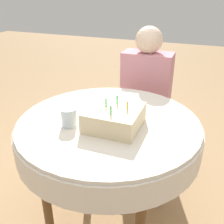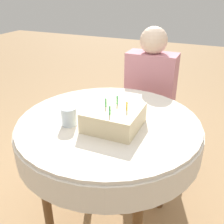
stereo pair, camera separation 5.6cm
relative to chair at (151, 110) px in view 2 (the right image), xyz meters
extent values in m
plane|color=#A37F56|center=(-0.02, -0.81, -0.48)|extent=(12.00, 12.00, 0.00)
cylinder|color=silver|center=(-0.02, -0.81, 0.28)|extent=(0.98, 0.98, 0.02)
cylinder|color=silver|center=(-0.02, -0.81, 0.20)|extent=(1.00, 1.00, 0.14)
cylinder|color=brown|center=(-0.29, -1.08, -0.10)|extent=(0.05, 0.05, 0.75)
cylinder|color=brown|center=(-0.29, -0.54, -0.10)|extent=(0.05, 0.05, 0.75)
cylinder|color=brown|center=(0.24, -0.54, -0.10)|extent=(0.05, 0.05, 0.75)
cube|color=#4C331E|center=(0.00, -0.07, -0.07)|extent=(0.37, 0.37, 0.04)
cube|color=#4C331E|center=(0.00, 0.10, 0.19)|extent=(0.34, 0.03, 0.48)
cylinder|color=#4C331E|center=(-0.16, -0.23, -0.28)|extent=(0.04, 0.04, 0.39)
cylinder|color=#4C331E|center=(0.16, -0.23, -0.28)|extent=(0.04, 0.04, 0.39)
cylinder|color=#4C331E|center=(-0.16, 0.09, -0.28)|extent=(0.04, 0.04, 0.39)
cylinder|color=#4C331E|center=(0.16, 0.09, -0.28)|extent=(0.04, 0.04, 0.39)
cylinder|color=beige|center=(-0.09, -0.21, -0.26)|extent=(0.09, 0.09, 0.42)
cylinder|color=beige|center=(0.09, -0.21, -0.26)|extent=(0.09, 0.09, 0.42)
cube|color=#C67F8E|center=(0.00, -0.07, 0.22)|extent=(0.37, 0.19, 0.55)
sphere|color=beige|center=(0.00, -0.07, 0.58)|extent=(0.20, 0.20, 0.20)
cube|color=beige|center=(0.03, -0.86, 0.34)|extent=(0.26, 0.26, 0.10)
cylinder|color=gold|center=(0.09, -0.86, 0.42)|extent=(0.01, 0.01, 0.05)
cylinder|color=green|center=(0.02, -0.81, 0.42)|extent=(0.01, 0.01, 0.05)
cylinder|color=green|center=(-0.02, -0.86, 0.42)|extent=(0.01, 0.01, 0.05)
cylinder|color=green|center=(0.04, -0.93, 0.42)|extent=(0.01, 0.01, 0.05)
cylinder|color=silver|center=(-0.19, -0.94, 0.34)|extent=(0.08, 0.08, 0.10)
camera|label=1|loc=(0.44, -1.96, 0.96)|focal=42.00mm
camera|label=2|loc=(0.49, -1.94, 0.96)|focal=42.00mm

